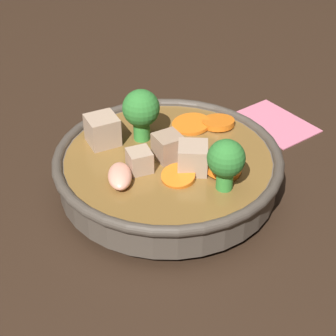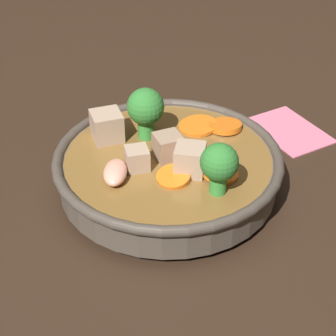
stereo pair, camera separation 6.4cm
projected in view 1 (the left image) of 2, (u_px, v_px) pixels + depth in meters
name	position (u px, v px, depth m)	size (l,w,h in m)	color
ground_plane	(168.00, 190.00, 0.66)	(3.00, 3.00, 0.00)	black
stirfry_bowl	(168.00, 166.00, 0.64)	(0.26, 0.26, 0.11)	#51473D
napkin	(274.00, 123.00, 0.79)	(0.11, 0.08, 0.00)	#D16B84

